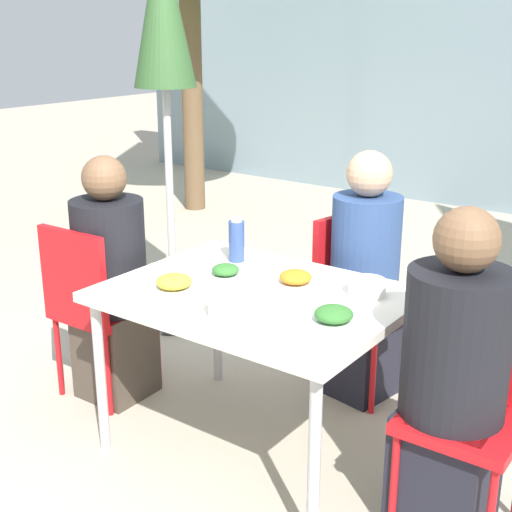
{
  "coord_description": "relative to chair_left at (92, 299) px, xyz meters",
  "views": [
    {
      "loc": [
        1.59,
        -2.17,
        1.76
      ],
      "look_at": [
        0.0,
        0.0,
        0.87
      ],
      "focal_mm": 50.0,
      "sensor_mm": 36.0,
      "label": 1
    }
  ],
  "objects": [
    {
      "name": "drinking_cup",
      "position": [
        0.94,
        -0.2,
        0.26
      ],
      "size": [
        0.08,
        0.08,
        0.1
      ],
      "color": "white",
      "rests_on": "dining_table"
    },
    {
      "name": "bottle",
      "position": [
        0.59,
        0.36,
        0.31
      ],
      "size": [
        0.07,
        0.07,
        0.2
      ],
      "color": "#334C8E",
      "rests_on": "dining_table"
    },
    {
      "name": "plate_1",
      "position": [
        1.31,
        -0.01,
        0.24
      ],
      "size": [
        0.26,
        0.26,
        0.07
      ],
      "color": "white",
      "rests_on": "dining_table"
    },
    {
      "name": "salad_bowl",
      "position": [
        1.26,
        0.33,
        0.24
      ],
      "size": [
        0.15,
        0.15,
        0.06
      ],
      "color": "white",
      "rests_on": "dining_table"
    },
    {
      "name": "chair_right",
      "position": [
        1.77,
        0.19,
        0.0
      ],
      "size": [
        0.41,
        0.41,
        0.87
      ],
      "rotation": [
        0.0,
        0.0,
        -3.13
      ],
      "color": "red",
      "rests_on": "ground"
    },
    {
      "name": "person_far",
      "position": [
        1.01,
        0.8,
        0.06
      ],
      "size": [
        0.34,
        0.34,
        1.21
      ],
      "rotation": [
        0.0,
        0.0,
        -1.75
      ],
      "color": "black",
      "rests_on": "ground"
    },
    {
      "name": "plate_2",
      "position": [
        0.62,
        -0.09,
        0.24
      ],
      "size": [
        0.26,
        0.26,
        0.07
      ],
      "color": "white",
      "rests_on": "dining_table"
    },
    {
      "name": "chair_far",
      "position": [
        0.94,
        0.86,
        0.0
      ],
      "size": [
        0.46,
        0.46,
        0.87
      ],
      "rotation": [
        0.0,
        0.0,
        -1.75
      ],
      "color": "red",
      "rests_on": "ground"
    },
    {
      "name": "plate_3",
      "position": [
        0.98,
        0.24,
        0.24
      ],
      "size": [
        0.24,
        0.24,
        0.07
      ],
      "color": "white",
      "rests_on": "dining_table"
    },
    {
      "name": "chair_left",
      "position": [
        0.0,
        0.0,
        0.0
      ],
      "size": [
        0.41,
        0.41,
        0.87
      ],
      "rotation": [
        0.0,
        0.0,
        0.02
      ],
      "color": "red",
      "rests_on": "ground"
    },
    {
      "name": "closed_umbrella",
      "position": [
        -0.3,
        0.88,
        1.2
      ],
      "size": [
        0.36,
        0.36,
        2.27
      ],
      "color": "#333333",
      "rests_on": "ground"
    },
    {
      "name": "person_left",
      "position": [
        0.05,
        0.08,
        0.05
      ],
      "size": [
        0.34,
        0.34,
        1.19
      ],
      "rotation": [
        0.0,
        0.0,
        0.02
      ],
      "color": "#473D33",
      "rests_on": "ground"
    },
    {
      "name": "plate_0",
      "position": [
        0.69,
        0.15,
        0.23
      ],
      "size": [
        0.21,
        0.21,
        0.06
      ],
      "color": "white",
      "rests_on": "dining_table"
    },
    {
      "name": "ground_plane",
      "position": [
        0.89,
        0.1,
        -0.51
      ],
      "size": [
        24.0,
        24.0,
        0.0
      ],
      "primitive_type": "plane",
      "color": "#B2A893"
    },
    {
      "name": "dining_table",
      "position": [
        0.89,
        0.1,
        0.15
      ],
      "size": [
        1.17,
        0.9,
        0.72
      ],
      "color": "silver",
      "rests_on": "ground"
    },
    {
      "name": "person_right",
      "position": [
        1.72,
        0.11,
        0.05
      ],
      "size": [
        0.37,
        0.37,
        1.2
      ],
      "rotation": [
        0.0,
        0.0,
        -3.13
      ],
      "color": "black",
      "rests_on": "ground"
    }
  ]
}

